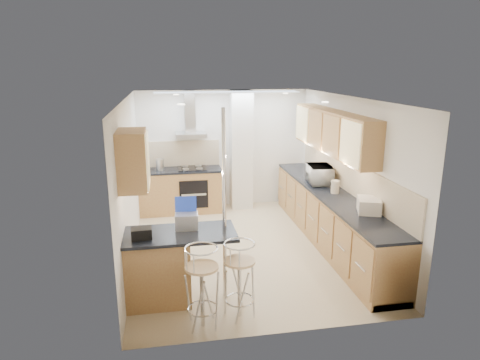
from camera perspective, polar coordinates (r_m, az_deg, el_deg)
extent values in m
plane|color=tan|center=(7.30, 0.52, -9.10)|extent=(4.80, 4.80, 0.00)
cube|color=white|center=(9.20, -2.23, 4.14)|extent=(3.60, 0.04, 2.50)
cube|color=white|center=(4.67, 6.05, -6.90)|extent=(3.60, 0.04, 2.50)
cube|color=white|center=(6.80, -14.53, -0.26)|extent=(0.04, 4.80, 2.50)
cube|color=white|center=(7.43, 14.33, 1.03)|extent=(0.04, 4.80, 2.50)
cube|color=white|center=(6.68, 0.57, 10.86)|extent=(3.60, 4.80, 0.02)
cube|color=#A36741|center=(7.60, 12.22, 6.32)|extent=(0.34, 3.00, 0.72)
cube|color=#A36741|center=(5.33, -14.14, 2.60)|extent=(0.34, 0.62, 0.72)
cube|color=beige|center=(7.44, 14.19, 0.51)|extent=(0.03, 4.40, 0.56)
cube|color=beige|center=(9.12, -8.15, 3.45)|extent=(1.70, 0.03, 0.56)
cube|color=silver|center=(9.06, 0.14, 3.98)|extent=(0.45, 0.40, 2.50)
cube|color=#B8BCBD|center=(8.82, -6.56, 6.02)|extent=(0.62, 0.48, 0.08)
cube|color=#B8BCBD|center=(8.91, -6.71, 8.96)|extent=(0.22, 0.20, 0.88)
cylinder|color=silver|center=(5.43, -2.12, -3.61)|extent=(0.05, 0.05, 2.50)
cube|color=black|center=(8.73, -6.18, -1.94)|extent=(0.58, 0.02, 0.58)
cube|color=black|center=(8.91, -6.41, 1.55)|extent=(0.58, 0.50, 0.02)
cube|color=#CEB77B|center=(8.46, -1.74, 11.62)|extent=(2.80, 0.35, 0.02)
cube|color=#A36741|center=(7.54, 11.84, -5.04)|extent=(0.60, 4.40, 0.88)
cube|color=black|center=(7.40, 12.03, -1.69)|extent=(0.63, 4.40, 0.04)
cube|color=#A36741|center=(9.02, -7.90, -1.51)|extent=(1.70, 0.60, 0.88)
cube|color=black|center=(8.90, -8.01, 1.33)|extent=(1.70, 0.63, 0.04)
cube|color=#A36741|center=(5.70, -8.10, -11.57)|extent=(1.35, 0.62, 0.90)
cube|color=black|center=(5.50, -8.28, -7.18)|extent=(1.47, 0.72, 0.04)
imported|color=white|center=(7.85, 10.61, 0.73)|extent=(0.46, 0.62, 0.32)
cube|color=#A1A2A9|center=(5.59, -7.13, -5.44)|extent=(0.30, 0.24, 0.20)
cube|color=black|center=(5.38, -13.00, -6.94)|extent=(0.26, 0.19, 0.13)
cylinder|color=silver|center=(7.76, 10.53, 0.07)|extent=(0.12, 0.12, 0.20)
cylinder|color=silver|center=(8.38, 10.42, 0.98)|extent=(0.14, 0.14, 0.14)
cylinder|color=#B2A78F|center=(7.30, 12.57, -0.89)|extent=(0.16, 0.16, 0.22)
cylinder|color=white|center=(6.38, 17.65, -3.92)|extent=(0.10, 0.10, 0.14)
cube|color=silver|center=(6.48, 16.82, -3.25)|extent=(0.43, 0.48, 0.21)
cylinder|color=#B8BCBD|center=(8.86, -10.62, 2.05)|extent=(0.16, 0.16, 0.23)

